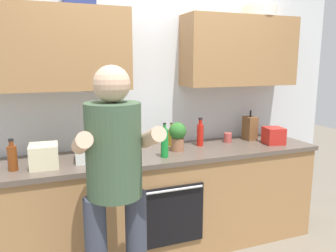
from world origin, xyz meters
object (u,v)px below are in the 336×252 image
grocery_bag_rice (44,156)px  bottle_soda (165,143)px  cup_ceramic (228,138)px  potted_herb (178,135)px  grocery_bag_produce (88,152)px  grocery_bag_crisps (274,136)px  bottle_juice (112,145)px  bottle_oil (171,137)px  bottle_hotsauce (200,134)px  knife_block (250,128)px  person_standing (115,177)px  bottle_vinegar (12,157)px

grocery_bag_rice → bottle_soda: bearing=-4.4°
bottle_soda → cup_ceramic: (0.76, 0.27, -0.08)m
potted_herb → grocery_bag_rice: 1.11m
grocery_bag_rice → grocery_bag_produce: bearing=6.4°
bottle_soda → grocery_bag_crisps: bearing=3.1°
bottle_juice → cup_ceramic: bearing=4.0°
grocery_bag_crisps → grocery_bag_produce: (-1.75, 0.05, 0.00)m
potted_herb → grocery_bag_produce: 0.79m
bottle_soda → bottle_oil: size_ratio=1.32×
bottle_hotsauce → grocery_bag_rice: bottle_hotsauce is taller
bottle_oil → potted_herb: bearing=-94.6°
bottle_oil → potted_herb: 0.20m
cup_ceramic → knife_block: 0.28m
person_standing → knife_block: bearing=28.5°
knife_block → bottle_oil: bearing=176.7°
knife_block → grocery_bag_produce: 1.65m
cup_ceramic → grocery_bag_crisps: size_ratio=0.51×
bottle_soda → grocery_bag_produce: 0.62m
person_standing → grocery_bag_crisps: 1.79m
grocery_bag_rice → bottle_oil: bearing=13.4°
person_standing → bottle_soda: size_ratio=5.75×
bottle_oil → grocery_bag_produce: (-0.80, -0.23, -0.00)m
grocery_bag_produce → bottle_juice: bearing=20.9°
potted_herb → grocery_bag_rice: potted_herb is taller
bottle_hotsauce → grocery_bag_crisps: 0.72m
bottle_soda → grocery_bag_produce: size_ratio=1.42×
bottle_soda → bottle_juice: bottle_soda is taller
bottle_hotsauce → grocery_bag_produce: 1.06m
person_standing → knife_block: 1.78m
grocery_bag_rice → grocery_bag_crisps: bearing=-0.3°
bottle_oil → grocery_bag_crisps: bearing=-16.3°
knife_block → grocery_bag_crisps: bearing=-64.0°
bottle_soda → potted_herb: size_ratio=1.13×
bottle_soda → grocery_bag_crisps: 1.14m
cup_ceramic → bottle_oil: bearing=172.9°
bottle_soda → bottle_vinegar: (-1.14, 0.07, -0.02)m
bottle_hotsauce → bottle_vinegar: 1.60m
potted_herb → grocery_bag_rice: (-1.11, -0.08, -0.06)m
person_standing → grocery_bag_rice: bearing=122.2°
bottle_soda → grocery_bag_rice: (-0.93, 0.07, -0.04)m
bottle_oil → grocery_bag_rice: bottle_oil is taller
cup_ceramic → grocery_bag_produce: bearing=-173.3°
bottle_oil → bottle_juice: bottle_juice is taller
cup_ceramic → potted_herb: potted_herb is taller
potted_herb → person_standing: bearing=-135.3°
bottle_oil → knife_block: bearing=-3.3°
bottle_vinegar → grocery_bag_rice: size_ratio=1.08×
person_standing → grocery_bag_rice: (-0.40, 0.63, 0.01)m
bottle_juice → potted_herb: bearing=-3.9°
bottle_oil → bottle_juice: bearing=-165.6°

